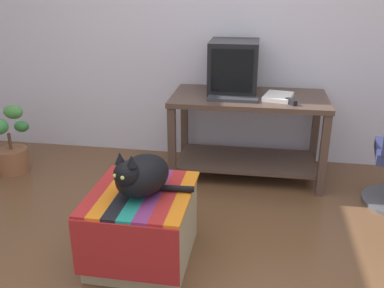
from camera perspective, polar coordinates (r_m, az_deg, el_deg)
name	(u,v)px	position (r m, az deg, el deg)	size (l,w,h in m)	color
back_wall	(212,16)	(3.95, 2.65, 16.62)	(8.00, 0.10, 2.60)	silver
desk	(248,122)	(3.64, 7.45, 2.91)	(1.28, 0.69, 0.71)	#4C382D
tv_monitor	(234,67)	(3.64, 5.56, 10.10)	(0.40, 0.44, 0.43)	black
keyboard	(233,99)	(3.43, 5.43, 6.02)	(0.40, 0.15, 0.02)	#333338
book	(278,97)	(3.53, 11.38, 6.19)	(0.21, 0.28, 0.03)	white
ottoman_with_blanket	(142,225)	(2.64, -6.62, -10.66)	(0.59, 0.68, 0.45)	tan
cat	(141,175)	(2.45, -6.79, -4.16)	(0.48, 0.44, 0.30)	black
potted_plant	(10,146)	(4.08, -23.00, -0.30)	(0.40, 0.42, 0.57)	brown
stapler	(291,102)	(3.38, 13.02, 5.49)	(0.04, 0.11, 0.04)	black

